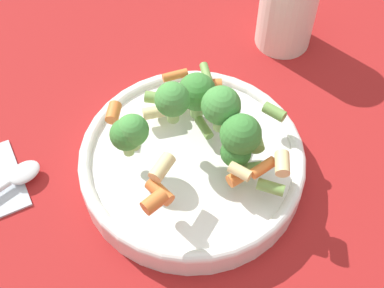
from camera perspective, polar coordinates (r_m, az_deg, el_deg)
ground_plane at (r=0.59m, az=0.00°, el=-2.96°), size 3.00×3.00×0.00m
bowl at (r=0.58m, az=0.00°, el=-1.91°), size 0.24×0.24×0.04m
pasta_salad at (r=0.53m, az=0.64°, el=2.48°), size 0.21×0.20×0.08m
cup at (r=0.69m, az=10.21°, el=14.29°), size 0.07×0.07×0.11m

